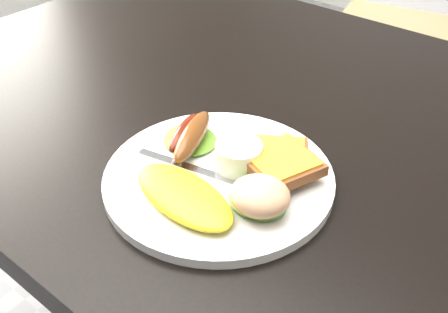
% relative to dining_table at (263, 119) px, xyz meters
% --- Properties ---
extents(dining_table, '(1.20, 0.80, 0.04)m').
position_rel_dining_table_xyz_m(dining_table, '(0.00, 0.00, 0.00)').
color(dining_table, black).
rests_on(dining_table, ground).
extents(dining_chair, '(0.55, 0.55, 0.05)m').
position_rel_dining_table_xyz_m(dining_chair, '(-0.17, 1.05, -0.28)').
color(dining_chair, tan).
rests_on(dining_chair, ground).
extents(plate, '(0.27, 0.27, 0.01)m').
position_rel_dining_table_xyz_m(plate, '(0.06, -0.17, 0.03)').
color(plate, white).
rests_on(plate, dining_table).
extents(lettuce_left, '(0.09, 0.09, 0.01)m').
position_rel_dining_table_xyz_m(lettuce_left, '(-0.01, -0.15, 0.04)').
color(lettuce_left, '#4E8422').
rests_on(lettuce_left, plate).
extents(lettuce_right, '(0.09, 0.09, 0.01)m').
position_rel_dining_table_xyz_m(lettuce_right, '(0.12, -0.18, 0.04)').
color(lettuce_right, olive).
rests_on(lettuce_right, plate).
extents(omelette, '(0.15, 0.09, 0.02)m').
position_rel_dining_table_xyz_m(omelette, '(0.06, -0.24, 0.04)').
color(omelette, yellow).
rests_on(omelette, plate).
extents(sausage_a, '(0.05, 0.09, 0.02)m').
position_rel_dining_table_xyz_m(sausage_a, '(-0.01, -0.15, 0.05)').
color(sausage_a, '#5B130D').
rests_on(sausage_a, lettuce_left).
extents(sausage_b, '(0.07, 0.11, 0.03)m').
position_rel_dining_table_xyz_m(sausage_b, '(0.00, -0.15, 0.05)').
color(sausage_b, brown).
rests_on(sausage_b, lettuce_left).
extents(ramekin, '(0.07, 0.07, 0.03)m').
position_rel_dining_table_xyz_m(ramekin, '(0.07, -0.15, 0.05)').
color(ramekin, white).
rests_on(ramekin, plate).
extents(toast_a, '(0.10, 0.10, 0.01)m').
position_rel_dining_table_xyz_m(toast_a, '(0.10, -0.11, 0.04)').
color(toast_a, '#995A36').
rests_on(toast_a, plate).
extents(toast_b, '(0.10, 0.10, 0.01)m').
position_rel_dining_table_xyz_m(toast_b, '(0.12, -0.13, 0.05)').
color(toast_b, brown).
rests_on(toast_b, toast_a).
extents(potato_salad, '(0.08, 0.08, 0.04)m').
position_rel_dining_table_xyz_m(potato_salad, '(0.13, -0.20, 0.06)').
color(potato_salad, beige).
rests_on(potato_salad, lettuce_right).
extents(fork, '(0.14, 0.04, 0.00)m').
position_rel_dining_table_xyz_m(fork, '(0.02, -0.19, 0.03)').
color(fork, '#ADAFB7').
rests_on(fork, plate).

